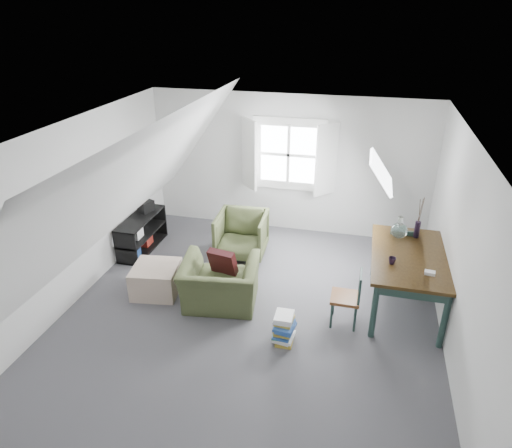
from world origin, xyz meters
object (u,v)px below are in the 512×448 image
(dining_table, at_px, (409,262))
(magazine_stack, at_px, (284,329))
(ottoman, at_px, (156,279))
(media_shelf, at_px, (141,236))
(armchair_near, at_px, (221,304))
(dining_chair_far, at_px, (400,252))
(dining_chair_near, at_px, (348,297))
(armchair_far, at_px, (242,254))

(dining_table, bearing_deg, magazine_stack, -145.63)
(ottoman, bearing_deg, media_shelf, 125.71)
(ottoman, distance_m, magazine_stack, 2.12)
(armchair_near, relative_size, dining_table, 0.62)
(armchair_near, height_order, media_shelf, media_shelf)
(dining_table, height_order, dining_chair_far, dining_chair_far)
(armchair_near, distance_m, dining_chair_near, 1.80)
(armchair_near, xyz_separation_m, ottoman, (-1.01, 0.07, 0.21))
(dining_table, distance_m, media_shelf, 4.38)
(magazine_stack, bearing_deg, dining_chair_near, 37.73)
(armchair_far, relative_size, media_shelf, 0.70)
(dining_table, xyz_separation_m, magazine_stack, (-1.48, -1.12, -0.53))
(dining_chair_near, xyz_separation_m, media_shelf, (-3.56, 1.19, -0.14))
(armchair_far, distance_m, media_shelf, 1.76)
(armchair_near, bearing_deg, dining_chair_far, -160.20)
(ottoman, height_order, dining_chair_far, dining_chair_far)
(dining_table, bearing_deg, dining_chair_near, -146.26)
(armchair_near, relative_size, dining_chair_far, 1.14)
(dining_chair_far, bearing_deg, armchair_near, 35.29)
(dining_chair_near, distance_m, magazine_stack, 0.95)
(dining_table, bearing_deg, dining_chair_far, 92.34)
(dining_chair_near, bearing_deg, armchair_near, -95.83)
(armchair_near, distance_m, armchair_far, 1.45)
(media_shelf, bearing_deg, dining_table, -12.34)
(armchair_far, relative_size, magazine_stack, 2.09)
(dining_table, height_order, magazine_stack, dining_table)
(armchair_near, distance_m, media_shelf, 2.18)
(armchair_far, bearing_deg, dining_table, -22.02)
(armchair_far, xyz_separation_m, dining_chair_near, (1.84, -1.45, 0.41))
(armchair_far, xyz_separation_m, ottoman, (-0.91, -1.38, 0.21))
(media_shelf, bearing_deg, armchair_far, 4.52)
(dining_chair_far, bearing_deg, ottoman, 26.99)
(dining_table, bearing_deg, ottoman, -174.85)
(dining_chair_far, relative_size, media_shelf, 0.78)
(armchair_near, distance_m, magazine_stack, 1.18)
(ottoman, height_order, dining_table, dining_table)
(armchair_far, distance_m, dining_chair_near, 2.38)
(ottoman, height_order, media_shelf, media_shelf)
(media_shelf, bearing_deg, armchair_near, -37.19)
(magazine_stack, bearing_deg, dining_chair_far, 52.49)
(dining_table, relative_size, dining_chair_far, 1.83)
(armchair_far, relative_size, dining_table, 0.49)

